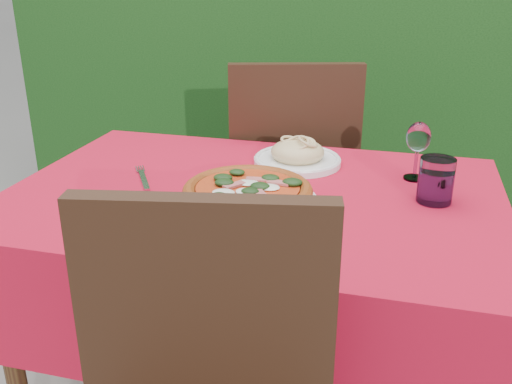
% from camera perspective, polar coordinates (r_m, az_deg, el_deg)
% --- Properties ---
extents(hedge, '(3.20, 0.55, 1.78)m').
position_cam_1_polar(hedge, '(2.91, 7.97, 14.28)').
color(hedge, black).
rests_on(hedge, ground).
extents(dining_table, '(1.26, 0.86, 0.75)m').
position_cam_1_polar(dining_table, '(1.53, -0.24, -5.19)').
color(dining_table, '#463016').
rests_on(dining_table, ground).
extents(chair_far, '(0.55, 0.55, 0.99)m').
position_cam_1_polar(chair_far, '(2.12, 3.55, 1.80)').
color(chair_far, black).
rests_on(chair_far, ground).
extents(pizza_plate, '(0.39, 0.39, 0.06)m').
position_cam_1_polar(pizza_plate, '(1.38, -0.84, -0.25)').
color(pizza_plate, white).
rests_on(pizza_plate, dining_table).
extents(pasta_plate, '(0.25, 0.25, 0.07)m').
position_cam_1_polar(pasta_plate, '(1.67, 4.16, 3.65)').
color(pasta_plate, silver).
rests_on(pasta_plate, dining_table).
extents(water_glass, '(0.09, 0.09, 0.11)m').
position_cam_1_polar(water_glass, '(1.46, 17.53, 0.90)').
color(water_glass, silver).
rests_on(water_glass, dining_table).
extents(wine_glass, '(0.07, 0.07, 0.16)m').
position_cam_1_polar(wine_glass, '(1.58, 15.92, 5.07)').
color(wine_glass, silver).
rests_on(wine_glass, dining_table).
extents(fork, '(0.13, 0.19, 0.01)m').
position_cam_1_polar(fork, '(1.57, -11.15, 1.20)').
color(fork, '#B6B6BD').
rests_on(fork, dining_table).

